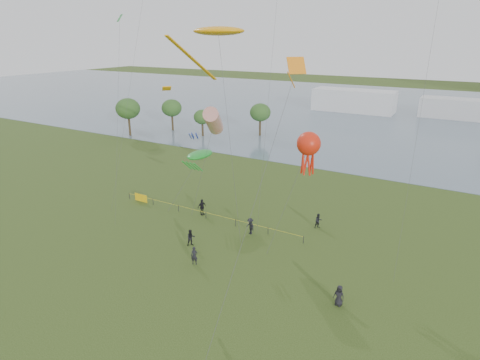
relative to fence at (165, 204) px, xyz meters
The scene contains 17 objects.
ground_plane 21.23m from the fence, 48.54° to the right, with size 400.00×400.00×0.00m, color #273B13.
lake 85.26m from the fence, 80.51° to the left, with size 400.00×120.00×0.08m, color slate.
pavilion_left 79.16m from the fence, 88.51° to the left, with size 22.00×8.00×6.00m, color silver.
pavilion_right 86.78m from the fence, 71.13° to the left, with size 18.00×7.00×5.00m, color silver.
trees 39.82m from the fence, 124.53° to the left, with size 28.76×18.29×7.88m.
fence is the anchor object (origin of this frame).
spectator_a 10.37m from the fence, 35.55° to the right, with size 0.84×0.66×1.73m, color black.
spectator_b 12.45m from the fence, ahead, with size 1.18×0.68×1.82m, color black.
spectator_c 5.18m from the fence, ahead, with size 1.14×0.48×1.95m, color black.
spectator_d 25.47m from the fence, 18.35° to the right, with size 0.85×0.56×1.75m, color black.
spectator_f 13.89m from the fence, 38.91° to the right, with size 0.64×0.42×1.74m, color black.
spectator_g 18.70m from the fence, 12.78° to the left, with size 0.82×0.64×1.69m, color black.
kite_stingray 21.65m from the fence, ahead, with size 6.47×10.16×20.83m.
kite_windsock 12.77m from the fence, ahead, with size 4.43×4.99×13.17m.
kite_creature 7.52m from the fence, 39.39° to the left, with size 3.64×5.68×7.02m.
kite_octopus 21.01m from the fence, ahead, with size 3.71×3.90×11.84m.
kite_delta 25.43m from the fence, 18.05° to the right, with size 1.52×15.84×18.47m.
Camera 1 is at (16.50, -18.83, 19.92)m, focal length 30.00 mm.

